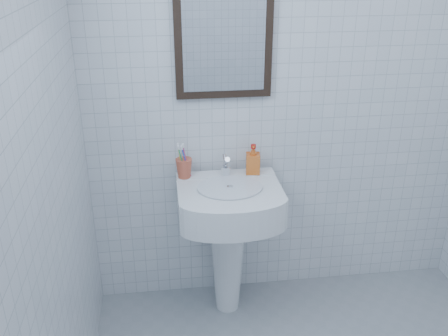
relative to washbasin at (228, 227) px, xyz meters
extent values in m
cube|color=silver|center=(0.35, 0.21, 0.69)|extent=(2.20, 0.02, 2.50)
cube|color=silver|center=(-0.75, -0.99, 0.69)|extent=(0.02, 2.40, 2.50)
cone|color=white|center=(0.00, 0.02, -0.22)|extent=(0.21, 0.21, 0.68)
cube|color=white|center=(0.00, -0.03, 0.18)|extent=(0.54, 0.39, 0.16)
cube|color=white|center=(0.00, 0.12, 0.25)|extent=(0.54, 0.10, 0.03)
cylinder|color=silver|center=(0.00, -0.05, 0.27)|extent=(0.34, 0.34, 0.01)
cylinder|color=silver|center=(0.00, 0.10, 0.29)|extent=(0.05, 0.05, 0.05)
cylinder|color=silver|center=(0.00, 0.08, 0.36)|extent=(0.03, 0.10, 0.08)
cylinder|color=silver|center=(0.00, 0.12, 0.34)|extent=(0.03, 0.05, 0.10)
imported|color=#C64313|center=(0.15, 0.11, 0.35)|extent=(0.08, 0.09, 0.17)
cube|color=black|center=(0.00, 0.20, 0.99)|extent=(0.50, 0.04, 0.62)
cube|color=silver|center=(0.00, 0.18, 0.99)|extent=(0.42, 0.00, 0.54)
camera|label=1|loc=(-0.33, -2.34, 1.42)|focal=40.00mm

